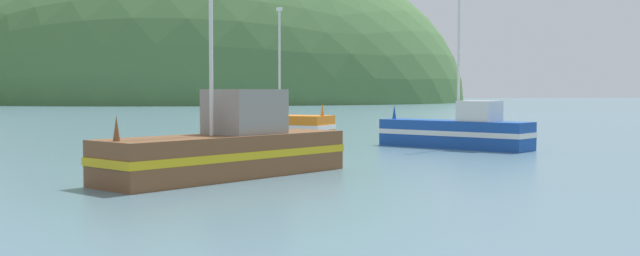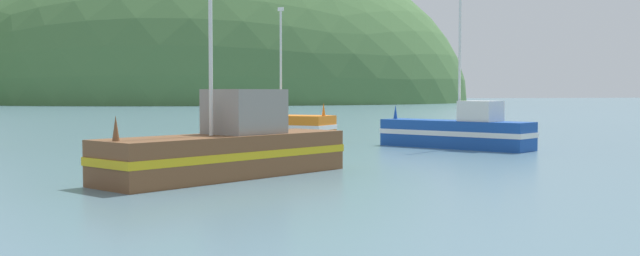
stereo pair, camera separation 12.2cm
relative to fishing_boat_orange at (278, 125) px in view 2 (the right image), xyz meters
name	(u,v)px [view 2 (the right image)]	position (x,y,z in m)	size (l,w,h in m)	color
hill_mid_right	(221,102)	(21.51, 152.53, -0.81)	(133.00, 106.40, 83.52)	#47703D
hill_mid_left	(211,102)	(18.56, 149.70, -0.81)	(85.44, 68.35, 71.05)	#516B38
fishing_boat_orange	(278,125)	(0.00, 0.00, 0.00)	(5.99, 5.82, 7.28)	orange
fishing_boat_blue	(457,131)	(6.77, -8.12, -0.01)	(5.48, 7.34, 7.77)	#19479E
fishing_boat_brown	(229,148)	(-5.55, -16.59, 0.08)	(8.57, 6.47, 6.94)	brown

